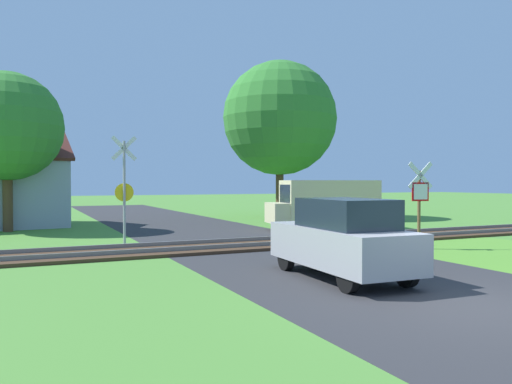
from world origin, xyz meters
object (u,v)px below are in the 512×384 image
Objects in this scene: stop_sign_near at (420,198)px; mail_truck at (326,202)px; tree_right at (280,118)px; parked_car at (342,238)px; crossing_sign_far at (124,184)px; tree_left at (7,127)px.

mail_truck is (0.88, 6.85, -0.40)m from stop_sign_near.
parked_car is (-7.79, -17.89, -5.17)m from tree_right.
stop_sign_near is at bearing -25.47° from crossing_sign_far.
crossing_sign_far is 9.14m from parked_car.
parked_car is at bearing -64.72° from tree_left.
tree_left reaches higher than crossing_sign_far.
crossing_sign_far reaches higher than mail_truck.
tree_left is at bearing 127.96° from crossing_sign_far.
tree_left reaches higher than parked_car.
tree_right reaches higher than tree_left.
tree_left is 1.34× the size of mail_truck.
stop_sign_near is 6.92m from mail_truck.
tree_left is 1.71× the size of parked_car.
crossing_sign_far reaches higher than stop_sign_near.
stop_sign_near is 9.95m from crossing_sign_far.
tree_right is at bearing -1.36° from mail_truck.
crossing_sign_far is at bearing 110.41° from mail_truck.
mail_truck is at bearing 16.41° from crossing_sign_far.
mail_truck is at bearing 61.28° from parked_car.
mail_truck is 11.56m from parked_car.
crossing_sign_far is 0.73× the size of mail_truck.
stop_sign_near is 0.69× the size of parked_car.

